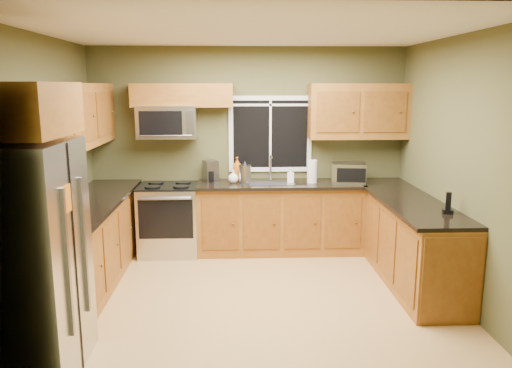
{
  "coord_description": "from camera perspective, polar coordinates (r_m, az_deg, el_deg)",
  "views": [
    {
      "loc": [
        -0.16,
        -4.92,
        2.2
      ],
      "look_at": [
        0.05,
        0.35,
        1.15
      ],
      "focal_mm": 35.0,
      "sensor_mm": 36.0,
      "label": 1
    }
  ],
  "objects": [
    {
      "name": "right_wall",
      "position": [
        5.48,
        22.11,
        1.5
      ],
      "size": [
        0.0,
        3.6,
        3.6
      ],
      "primitive_type": "plane",
      "rotation": [
        1.57,
        0.0,
        -1.57
      ],
      "color": "#4A4928",
      "rests_on": "ground"
    },
    {
      "name": "base_cabinets_left",
      "position": [
        5.91,
        -18.42,
        -6.58
      ],
      "size": [
        0.6,
        2.65,
        0.9
      ],
      "primitive_type": "cube",
      "color": "brown",
      "rests_on": "ground"
    },
    {
      "name": "countertop_peninsula",
      "position": [
        5.94,
        16.79,
        -1.67
      ],
      "size": [
        0.65,
        2.5,
        0.04
      ],
      "primitive_type": "cube",
      "color": "black",
      "rests_on": "base_cabinets_peninsula"
    },
    {
      "name": "base_cabinets_back",
      "position": [
        6.68,
        2.75,
        -3.95
      ],
      "size": [
        2.17,
        0.6,
        0.9
      ],
      "primitive_type": "cube",
      "color": "brown",
      "rests_on": "ground"
    },
    {
      "name": "microwave",
      "position": [
        6.61,
        -10.09,
        6.99
      ],
      "size": [
        0.76,
        0.41,
        0.42
      ],
      "color": "#B7B7BC",
      "rests_on": "back_wall"
    },
    {
      "name": "upper_cabinet_over_fridge",
      "position": [
        3.96,
        -26.08,
        7.68
      ],
      "size": [
        0.72,
        0.9,
        0.38
      ],
      "primitive_type": "cube",
      "color": "brown",
      "rests_on": "left_wall"
    },
    {
      "name": "left_wall",
      "position": [
        5.36,
        -23.48,
        1.19
      ],
      "size": [
        0.0,
        3.6,
        3.6
      ],
      "primitive_type": "plane",
      "rotation": [
        1.57,
        0.0,
        1.57
      ],
      "color": "#4A4928",
      "rests_on": "ground"
    },
    {
      "name": "sink",
      "position": [
        6.55,
        1.79,
        0.26
      ],
      "size": [
        0.6,
        0.42,
        0.36
      ],
      "color": "slate",
      "rests_on": "countertop_back"
    },
    {
      "name": "upper_cabinets_back_left",
      "position": [
        6.59,
        -8.41,
        10.0
      ],
      "size": [
        1.3,
        0.33,
        0.3
      ],
      "primitive_type": "cube",
      "color": "brown",
      "rests_on": "back_wall"
    },
    {
      "name": "front_wall",
      "position": [
        3.24,
        0.62,
        -3.94
      ],
      "size": [
        4.2,
        0.0,
        4.2
      ],
      "primitive_type": "plane",
      "rotation": [
        -1.57,
        0.0,
        0.0
      ],
      "color": "#4A4928",
      "rests_on": "ground"
    },
    {
      "name": "soap_bottle_b",
      "position": [
        6.57,
        3.99,
        1.0
      ],
      "size": [
        0.1,
        0.1,
        0.19
      ],
      "primitive_type": "imported",
      "rotation": [
        0.0,
        0.0,
        -0.16
      ],
      "color": "white",
      "rests_on": "countertop_back"
    },
    {
      "name": "soap_bottle_c",
      "position": [
        6.53,
        -2.61,
        0.88
      ],
      "size": [
        0.18,
        0.18,
        0.17
      ],
      "primitive_type": "imported",
      "rotation": [
        0.0,
        0.0,
        -0.4
      ],
      "color": "white",
      "rests_on": "countertop_back"
    },
    {
      "name": "kettle",
      "position": [
        6.52,
        -1.28,
        1.29
      ],
      "size": [
        0.19,
        0.19,
        0.29
      ],
      "color": "#B7B7BC",
      "rests_on": "countertop_back"
    },
    {
      "name": "cordless_phone",
      "position": [
        5.33,
        21.09,
        -2.47
      ],
      "size": [
        0.12,
        0.12,
        0.22
      ],
      "color": "black",
      "rests_on": "countertop_peninsula"
    },
    {
      "name": "base_cabinets_peninsula",
      "position": [
        6.06,
        16.78,
        -6.02
      ],
      "size": [
        0.6,
        2.52,
        0.9
      ],
      "color": "brown",
      "rests_on": "ground"
    },
    {
      "name": "back_wall",
      "position": [
        6.78,
        -0.91,
        4.04
      ],
      "size": [
        4.2,
        0.0,
        4.2
      ],
      "primitive_type": "plane",
      "rotation": [
        1.57,
        0.0,
        0.0
      ],
      "color": "#4A4928",
      "rests_on": "ground"
    },
    {
      "name": "toaster_oven",
      "position": [
        6.6,
        10.52,
        1.23
      ],
      "size": [
        0.47,
        0.39,
        0.27
      ],
      "color": "#B7B7BC",
      "rests_on": "countertop_back"
    },
    {
      "name": "ceiling",
      "position": [
        4.95,
        -0.44,
        17.05
      ],
      "size": [
        4.2,
        4.2,
        0.0
      ],
      "primitive_type": "plane",
      "rotation": [
        3.14,
        0.0,
        0.0
      ],
      "color": "white",
      "rests_on": "back_wall"
    },
    {
      "name": "soap_bottle_a",
      "position": [
        6.67,
        -2.16,
        1.74
      ],
      "size": [
        0.15,
        0.15,
        0.32
      ],
      "primitive_type": "imported",
      "rotation": [
        0.0,
        0.0,
        -0.27
      ],
      "color": "#CF6613",
      "rests_on": "countertop_back"
    },
    {
      "name": "window",
      "position": [
        6.75,
        1.65,
        5.74
      ],
      "size": [
        1.12,
        0.03,
        1.02
      ],
      "color": "white",
      "rests_on": "back_wall"
    },
    {
      "name": "paper_towel_roll",
      "position": [
        6.57,
        6.42,
        1.45
      ],
      "size": [
        0.17,
        0.17,
        0.33
      ],
      "color": "white",
      "rests_on": "countertop_back"
    },
    {
      "name": "countertop_back",
      "position": [
        6.55,
        2.8,
        -0.03
      ],
      "size": [
        2.17,
        0.65,
        0.04
      ],
      "primitive_type": "cube",
      "color": "black",
      "rests_on": "base_cabinets_back"
    },
    {
      "name": "floor",
      "position": [
        5.39,
        -0.39,
        -12.82
      ],
      "size": [
        4.2,
        4.2,
        0.0
      ],
      "primitive_type": "plane",
      "color": "tan",
      "rests_on": "ground"
    },
    {
      "name": "refrigerator",
      "position": [
        4.16,
        -24.72,
        -8.01
      ],
      "size": [
        0.74,
        0.9,
        1.8
      ],
      "color": "#B7B7BC",
      "rests_on": "ground"
    },
    {
      "name": "countertop_left",
      "position": [
        5.78,
        -18.47,
        -2.14
      ],
      "size": [
        0.65,
        2.65,
        0.04
      ],
      "primitive_type": "cube",
      "color": "black",
      "rests_on": "base_cabinets_left"
    },
    {
      "name": "upper_cabinets_left",
      "position": [
        5.69,
        -20.61,
        7.12
      ],
      "size": [
        0.33,
        2.65,
        0.72
      ],
      "primitive_type": "cube",
      "color": "brown",
      "rests_on": "left_wall"
    },
    {
      "name": "upper_cabinets_back_right",
      "position": [
        6.76,
        11.62,
        8.14
      ],
      "size": [
        1.3,
        0.33,
        0.72
      ],
      "primitive_type": "cube",
      "color": "brown",
      "rests_on": "back_wall"
    },
    {
      "name": "coffee_maker",
      "position": [
        6.67,
        -5.22,
        1.42
      ],
      "size": [
        0.23,
        0.26,
        0.27
      ],
      "color": "slate",
      "rests_on": "countertop_back"
    },
    {
      "name": "range",
      "position": [
        6.68,
        -9.88,
        -3.94
      ],
      "size": [
        0.76,
        0.69,
        0.94
      ],
      "color": "#B7B7BC",
      "rests_on": "ground"
    }
  ]
}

